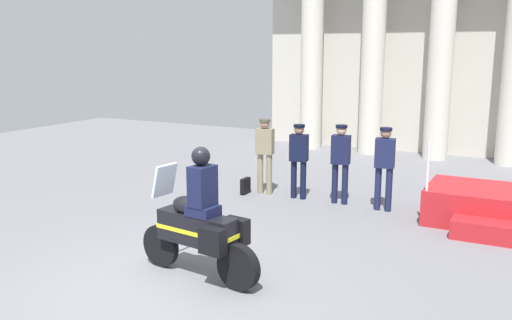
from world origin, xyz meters
name	(u,v)px	position (x,y,z in m)	size (l,w,h in m)	color
ground_plane	(158,288)	(0.00, 0.00, 0.00)	(28.20, 28.20, 0.00)	slate
colonnade_backdrop	(411,35)	(0.72, 11.61, 3.60)	(9.52, 1.55, 6.68)	beige
reviewing_stand	(501,209)	(3.92, 5.07, 0.32)	(2.64, 2.05, 1.56)	#B21E23
officer_in_row_0	(265,150)	(-0.95, 5.15, 1.00)	(0.41, 0.27, 1.69)	#847A5B
officer_in_row_1	(299,155)	(-0.13, 5.13, 0.96)	(0.41, 0.27, 1.62)	black
officer_in_row_2	(341,158)	(0.80, 5.16, 0.98)	(0.41, 0.27, 1.67)	#141938
officer_in_row_3	(385,162)	(1.74, 5.07, 1.00)	(0.41, 0.27, 1.68)	#191E42
motorcycle_with_rider	(201,225)	(0.35, 0.55, 0.79)	(2.09, 0.74, 1.90)	black
briefcase_on_ground	(245,186)	(-1.33, 4.93, 0.18)	(0.10, 0.32, 0.36)	black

